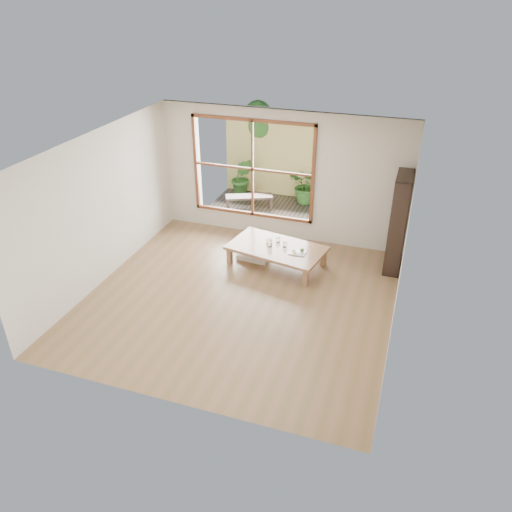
# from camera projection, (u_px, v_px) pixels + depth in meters

# --- Properties ---
(ground) EXTENTS (5.00, 5.00, 0.00)m
(ground) POSITION_uv_depth(u_px,v_px,m) (240.00, 298.00, 8.43)
(ground) COLOR #906748
(ground) RESTS_ON ground
(low_table) EXTENTS (1.89, 1.29, 0.38)m
(low_table) POSITION_uv_depth(u_px,v_px,m) (277.00, 249.00, 9.23)
(low_table) COLOR #A06F4D
(low_table) RESTS_ON ground
(floor_cushion) EXTENTS (0.64, 0.64, 0.09)m
(floor_cushion) POSITION_uv_depth(u_px,v_px,m) (257.00, 254.00, 9.68)
(floor_cushion) COLOR beige
(floor_cushion) RESTS_ON ground
(bookshelf) EXTENTS (0.29, 0.81, 1.80)m
(bookshelf) POSITION_uv_depth(u_px,v_px,m) (398.00, 223.00, 8.90)
(bookshelf) COLOR black
(bookshelf) RESTS_ON ground
(glass_tall) EXTENTS (0.08, 0.08, 0.15)m
(glass_tall) POSITION_uv_depth(u_px,v_px,m) (270.00, 243.00, 9.18)
(glass_tall) COLOR silver
(glass_tall) RESTS_ON low_table
(glass_mid) EXTENTS (0.07, 0.07, 0.10)m
(glass_mid) POSITION_uv_depth(u_px,v_px,m) (285.00, 245.00, 9.18)
(glass_mid) COLOR silver
(glass_mid) RESTS_ON low_table
(glass_short) EXTENTS (0.07, 0.07, 0.10)m
(glass_short) POSITION_uv_depth(u_px,v_px,m) (278.00, 240.00, 9.34)
(glass_short) COLOR silver
(glass_short) RESTS_ON low_table
(glass_small) EXTENTS (0.07, 0.07, 0.08)m
(glass_small) POSITION_uv_depth(u_px,v_px,m) (268.00, 242.00, 9.31)
(glass_small) COLOR silver
(glass_small) RESTS_ON low_table
(food_tray) EXTENTS (0.30, 0.22, 0.09)m
(food_tray) POSITION_uv_depth(u_px,v_px,m) (298.00, 252.00, 8.99)
(food_tray) COLOR white
(food_tray) RESTS_ON low_table
(deck) EXTENTS (2.80, 2.00, 0.05)m
(deck) POSITION_uv_depth(u_px,v_px,m) (269.00, 211.00, 11.54)
(deck) COLOR #3A322A
(deck) RESTS_ON ground
(garden_bench) EXTENTS (1.10, 0.72, 0.34)m
(garden_bench) POSITION_uv_depth(u_px,v_px,m) (249.00, 198.00, 11.43)
(garden_bench) COLOR black
(garden_bench) RESTS_ON deck
(bamboo_fence) EXTENTS (2.80, 0.06, 1.80)m
(bamboo_fence) POSITION_uv_depth(u_px,v_px,m) (282.00, 160.00, 11.92)
(bamboo_fence) COLOR tan
(bamboo_fence) RESTS_ON ground
(shrub_right) EXTENTS (0.94, 0.86, 0.87)m
(shrub_right) POSITION_uv_depth(u_px,v_px,m) (307.00, 186.00, 11.69)
(shrub_right) COLOR #2B5A21
(shrub_right) RESTS_ON deck
(shrub_left) EXTENTS (0.62, 0.54, 0.98)m
(shrub_left) POSITION_uv_depth(u_px,v_px,m) (242.00, 178.00, 12.00)
(shrub_left) COLOR #2B5A21
(shrub_left) RESTS_ON deck
(garden_tree) EXTENTS (1.04, 0.85, 2.22)m
(garden_tree) POSITION_uv_depth(u_px,v_px,m) (259.00, 124.00, 12.01)
(garden_tree) COLOR #4C3D2D
(garden_tree) RESTS_ON ground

